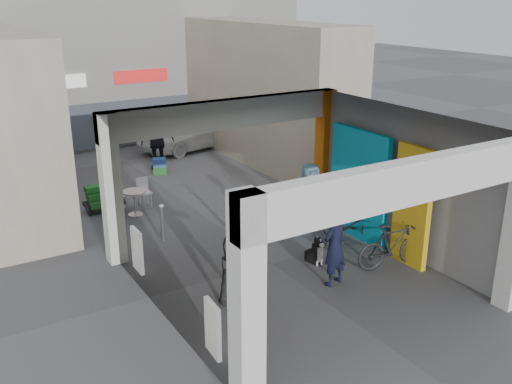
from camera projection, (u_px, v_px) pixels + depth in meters
ground at (272, 264)px, 13.17m from camera, size 90.00×90.00×0.00m
arcade_canopy at (315, 174)px, 12.01m from camera, size 6.40×6.45×6.40m
far_building at (86, 43)px, 23.15m from camera, size 18.00×4.08×8.00m
plaza_bldg_right at (265, 93)px, 20.60m from camera, size 2.00×9.00×5.00m
bollard_left at (162, 223)px, 14.23m from camera, size 0.09×0.09×0.95m
bollard_center at (230, 216)px, 14.87m from camera, size 0.09×0.09×0.85m
bollard_right at (275, 202)px, 15.81m from camera, size 0.09×0.09×0.86m
advert_board_near at (213, 328)px, 9.71m from camera, size 0.13×0.55×1.00m
advert_board_far at (137, 250)px, 12.68m from camera, size 0.10×0.55×1.00m
cafe_set at (128, 202)px, 16.15m from camera, size 1.40×1.13×0.85m
produce_stand at (104, 201)px, 16.32m from camera, size 1.11×0.60×0.73m
crate_stack at (160, 166)px, 19.61m from camera, size 0.55×0.49×0.56m
border_collie at (316, 252)px, 13.11m from camera, size 0.26×0.50×0.69m
man_with_dog at (335, 247)px, 11.98m from camera, size 0.72×0.56×1.74m
man_back_turned at (238, 259)px, 11.32m from camera, size 0.96×0.79×1.82m
man_elderly at (309, 196)px, 14.93m from camera, size 0.91×0.63×1.78m
man_crates at (158, 142)px, 19.89m from camera, size 1.24×0.67×2.00m
bicycle_front at (350, 224)px, 14.11m from camera, size 2.06×1.17×1.02m
bicycle_rear at (393, 245)px, 12.84m from camera, size 1.84×0.80×1.07m
white_van at (191, 131)px, 22.66m from camera, size 4.57×2.59×1.47m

